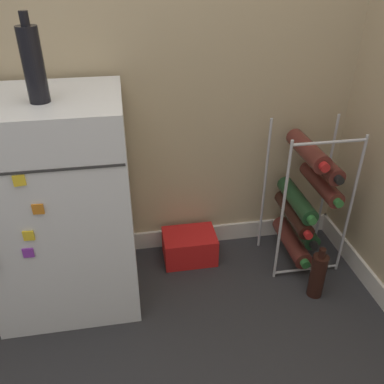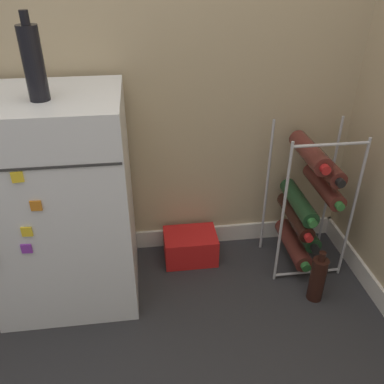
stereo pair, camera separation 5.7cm
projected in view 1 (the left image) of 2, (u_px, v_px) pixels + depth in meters
The scene contains 6 objects.
ground_plane at pixel (178, 367), 1.44m from camera, with size 14.00×14.00×0.00m, color #28282B.
mini_fridge at pixel (61, 207), 1.55m from camera, with size 0.53×0.47×0.86m.
wine_rack at pixel (304, 199), 1.79m from camera, with size 0.31×0.32×0.67m.
soda_box at pixel (190, 246), 1.92m from camera, with size 0.24×0.18×0.14m.
fridge_top_bottle at pixel (33, 64), 1.23m from camera, with size 0.06×0.06×0.27m.
loose_bottle_floor at pixel (318, 275), 1.70m from camera, with size 0.07×0.07×0.24m.
Camera 1 is at (-0.11, -0.92, 1.28)m, focal length 38.00 mm.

